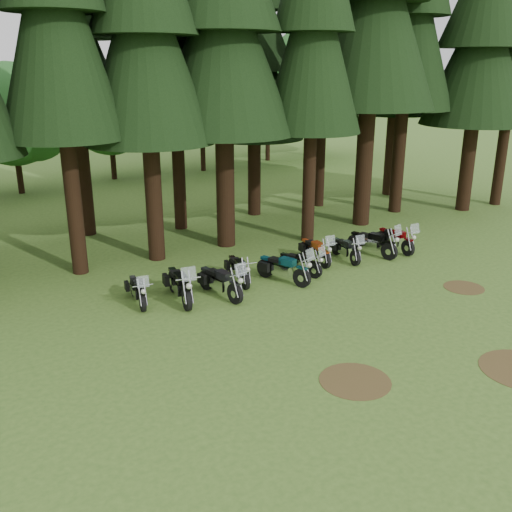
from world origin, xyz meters
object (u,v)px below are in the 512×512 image
object	(u,v)px
motorcycle_6	(315,251)
motorcycle_2	(220,283)
motorcycle_4	(284,269)
motorcycle_9	(396,240)
motorcycle_0	(138,291)
motorcycle_7	(346,250)
motorcycle_8	(372,243)
motorcycle_5	(300,264)
motorcycle_1	(180,286)
motorcycle_3	(239,270)

from	to	relation	value
motorcycle_6	motorcycle_2	bearing A→B (deg)	-160.84
motorcycle_4	motorcycle_9	world-z (taller)	motorcycle_4
motorcycle_0	motorcycle_2	bearing A→B (deg)	-10.94
motorcycle_4	motorcycle_7	world-z (taller)	motorcycle_4
motorcycle_7	motorcycle_8	size ratio (longest dim) A/B	0.87
motorcycle_0	motorcycle_5	distance (m)	6.15
motorcycle_0	motorcycle_4	size ratio (longest dim) A/B	0.88
motorcycle_9	motorcycle_1	bearing A→B (deg)	-175.48
motorcycle_5	motorcycle_6	bearing A→B (deg)	9.63
motorcycle_2	motorcycle_6	bearing A→B (deg)	4.38
motorcycle_3	motorcycle_9	size ratio (longest dim) A/B	0.92
motorcycle_2	motorcycle_7	distance (m)	6.10
motorcycle_6	motorcycle_9	xyz separation A→B (m)	(3.76, -0.69, 0.02)
motorcycle_7	motorcycle_9	xyz separation A→B (m)	(2.57, -0.24, 0.04)
motorcycle_0	motorcycle_9	bearing A→B (deg)	6.53
motorcycle_1	motorcycle_8	bearing A→B (deg)	10.35
motorcycle_6	motorcycle_7	xyz separation A→B (m)	(1.20, -0.45, -0.02)
motorcycle_2	motorcycle_3	size ratio (longest dim) A/B	1.13
motorcycle_1	motorcycle_6	distance (m)	6.21
motorcycle_4	motorcycle_5	xyz separation A→B (m)	(0.98, 0.33, -0.08)
motorcycle_3	motorcycle_7	size ratio (longest dim) A/B	1.01
motorcycle_0	motorcycle_7	world-z (taller)	motorcycle_7
motorcycle_5	motorcycle_4	bearing A→B (deg)	-179.97
motorcycle_2	motorcycle_6	distance (m)	4.97
motorcycle_1	motorcycle_6	xyz separation A→B (m)	(6.19, 0.51, -0.06)
motorcycle_0	motorcycle_8	world-z (taller)	motorcycle_8
motorcycle_2	motorcycle_3	world-z (taller)	motorcycle_2
motorcycle_1	motorcycle_2	xyz separation A→B (m)	(1.30, -0.43, -0.03)
motorcycle_6	motorcycle_9	bearing A→B (deg)	-2.18
motorcycle_2	motorcycle_7	xyz separation A→B (m)	(6.08, 0.49, -0.06)
motorcycle_1	motorcycle_7	bearing A→B (deg)	11.40
motorcycle_3	motorcycle_7	distance (m)	4.86
motorcycle_3	motorcycle_5	distance (m)	2.39
motorcycle_4	motorcycle_8	size ratio (longest dim) A/B	0.97
motorcycle_0	motorcycle_2	size ratio (longest dim) A/B	0.86
motorcycle_8	motorcycle_3	bearing A→B (deg)	164.09
motorcycle_6	motorcycle_7	bearing A→B (deg)	-12.42
motorcycle_2	motorcycle_6	size ratio (longest dim) A/B	1.08
motorcycle_5	motorcycle_6	distance (m)	1.51
motorcycle_6	motorcycle_8	bearing A→B (deg)	-5.23
motorcycle_1	motorcycle_9	distance (m)	9.95
motorcycle_7	motorcycle_4	bearing A→B (deg)	-159.88
motorcycle_3	motorcycle_4	size ratio (longest dim) A/B	0.90
motorcycle_0	motorcycle_8	size ratio (longest dim) A/B	0.85
motorcycle_2	motorcycle_8	bearing A→B (deg)	-3.89
motorcycle_0	motorcycle_1	world-z (taller)	motorcycle_1
motorcycle_0	motorcycle_4	bearing A→B (deg)	-1.71
motorcycle_4	motorcycle_1	bearing A→B (deg)	154.28
motorcycle_7	motorcycle_9	size ratio (longest dim) A/B	0.92
motorcycle_6	motorcycle_7	distance (m)	1.28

